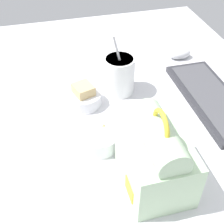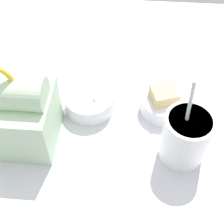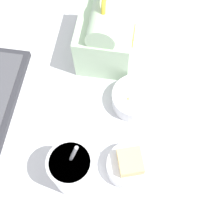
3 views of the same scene
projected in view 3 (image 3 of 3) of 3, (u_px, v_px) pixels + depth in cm
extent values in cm
cube|color=silver|center=(103.00, 131.00, 78.60)|extent=(140.00, 110.00, 2.00)
cube|color=#B7D6AD|center=(106.00, 36.00, 82.05)|extent=(18.68, 13.86, 12.81)
cylinder|color=#B7D6AD|center=(106.00, 13.00, 74.49)|extent=(17.75, 7.05, 7.05)
cube|color=yellow|center=(134.00, 36.00, 85.60)|extent=(5.23, 0.30, 3.84)
torus|color=yellow|center=(106.00, 4.00, 71.61)|extent=(7.54, 1.00, 7.54)
cylinder|color=white|center=(73.00, 170.00, 67.36)|extent=(9.58, 9.58, 11.96)
cylinder|color=olive|center=(70.00, 163.00, 62.21)|extent=(8.43, 8.43, 0.60)
cylinder|color=silver|center=(72.00, 157.00, 61.03)|extent=(0.70, 4.01, 13.52)
cylinder|color=silver|center=(130.00, 166.00, 71.83)|extent=(10.59, 10.59, 3.91)
cube|color=tan|center=(130.00, 163.00, 69.88)|extent=(7.18, 6.84, 5.47)
cylinder|color=silver|center=(135.00, 99.00, 78.87)|extent=(11.86, 11.86, 4.47)
ellipsoid|color=white|center=(140.00, 91.00, 78.44)|extent=(3.22, 3.22, 3.79)
cone|color=#F4DB84|center=(128.00, 101.00, 77.24)|extent=(5.36, 5.36, 3.80)
sphere|color=black|center=(150.00, 99.00, 78.77)|extent=(1.42, 1.42, 1.42)
sphere|color=black|center=(147.00, 97.00, 79.02)|extent=(1.42, 1.42, 1.42)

